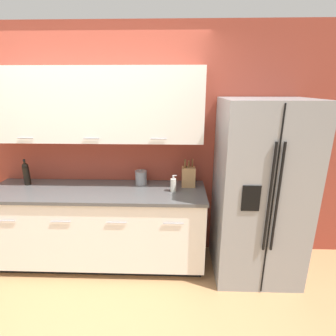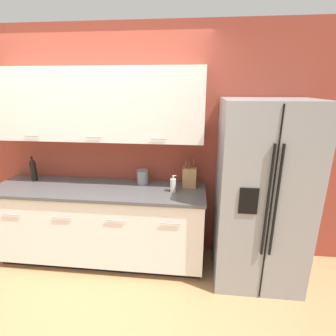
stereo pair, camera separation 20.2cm
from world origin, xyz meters
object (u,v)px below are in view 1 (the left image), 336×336
(steel_canister, at_px, (141,178))
(soap_dispenser, at_px, (173,185))
(refrigerator, at_px, (259,192))
(wine_bottle, at_px, (26,173))
(knife_block, at_px, (188,176))

(steel_canister, bearing_deg, soap_dispenser, -28.49)
(refrigerator, bearing_deg, wine_bottle, 175.81)
(knife_block, relative_size, soap_dispenser, 1.69)
(knife_block, xyz_separation_m, soap_dispenser, (-0.16, -0.16, -0.04))
(wine_bottle, distance_m, steel_canister, 1.27)
(knife_block, relative_size, wine_bottle, 1.05)
(wine_bottle, height_order, steel_canister, wine_bottle)
(refrigerator, bearing_deg, soap_dispenser, 177.73)
(wine_bottle, bearing_deg, knife_block, 0.20)
(refrigerator, relative_size, wine_bottle, 6.32)
(soap_dispenser, xyz_separation_m, steel_canister, (-0.36, 0.20, 0.01))
(refrigerator, distance_m, wine_bottle, 2.53)
(refrigerator, relative_size, knife_block, 6.03)
(soap_dispenser, relative_size, steel_canister, 1.05)
(wine_bottle, bearing_deg, steel_canister, 2.13)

